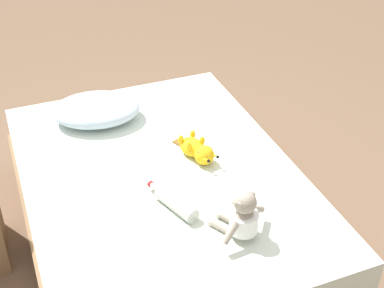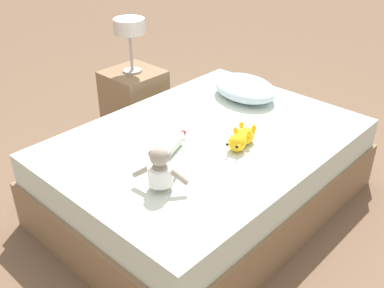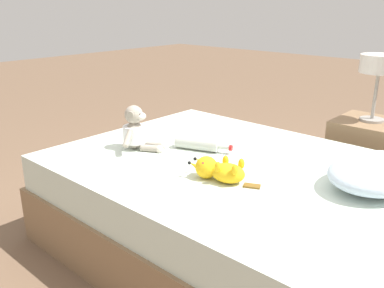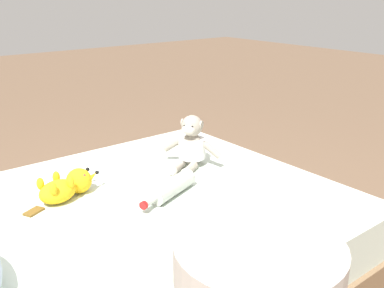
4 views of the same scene
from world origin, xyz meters
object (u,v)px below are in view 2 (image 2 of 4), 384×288
Objects in this scene: bed at (206,171)px; pillow at (245,88)px; plush_yellow_creature at (241,138)px; bedside_lamp at (130,29)px; plush_monkey at (161,171)px; nightstand at (135,105)px; glass_bottle at (170,147)px.

pillow reaches higher than bed.
plush_yellow_creature is 1.26m from bedside_lamp.
plush_yellow_creature is at bearing 13.02° from bed.
bed is 3.29× the size of pillow.
bedside_lamp is at bearing -158.49° from pillow.
pillow is at bearing 106.36° from bed.
plush_monkey is 0.58m from plush_yellow_creature.
plush_yellow_creature is (0.04, 0.58, -0.05)m from plush_monkey.
pillow reaches higher than nightstand.
plush_yellow_creature reaches higher than bed.
plush_yellow_creature is 0.40m from glass_bottle.
bedside_lamp is (-1.19, 0.22, 0.33)m from plush_yellow_creature.
bedside_lamp is at bearing 169.33° from plush_yellow_creature.
pillow is 0.91m from nightstand.
plush_monkey is 0.68× the size of bedside_lamp.
bedside_lamp is (0.00, 0.00, 0.59)m from nightstand.
glass_bottle reaches higher than nightstand.
pillow is 0.88m from glass_bottle.
glass_bottle is (0.15, -0.87, -0.03)m from pillow.
pillow reaches higher than glass_bottle.
plush_monkey reaches higher than plush_yellow_creature.
pillow is at bearing 99.90° from glass_bottle.
nightstand is (-1.16, 0.81, -0.31)m from plush_monkey.
plush_yellow_creature is (0.39, -0.54, -0.02)m from pillow.
plush_yellow_creature is at bearing -10.67° from bedside_lamp.
bed is at bearing -15.67° from nightstand.
bed is 0.69m from pillow.
glass_bottle is (-0.02, -0.28, 0.28)m from bed.
pillow is at bearing 125.61° from plush_yellow_creature.
bed is 0.39m from glass_bottle.
pillow is 0.67m from plush_yellow_creature.
nightstand is at bearing 0.00° from bedside_lamp.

